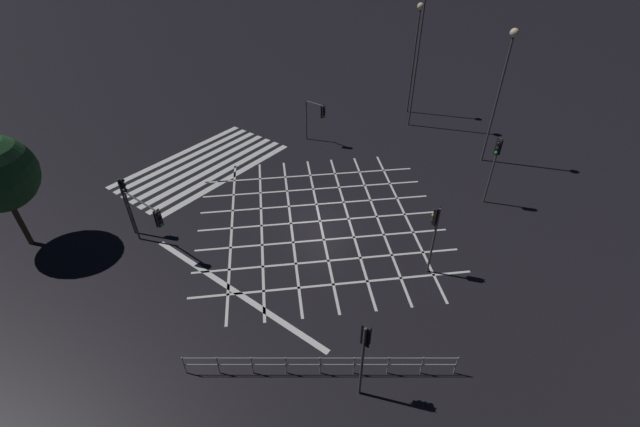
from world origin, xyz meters
The scene contains 12 objects.
ground_plane centered at (0.00, 0.00, 0.00)m, with size 200.00×200.00×0.00m, color black.
road_markings centered at (0.34, -6.00, 0.00)m, with size 17.61×22.38×0.01m.
traffic_light_se_cross centered at (7.54, -5.41, 2.49)m, with size 0.36×3.06×3.36m.
traffic_light_ne_main centered at (7.66, 7.91, 2.83)m, with size 0.39×0.36×3.96m.
traffic_light_median_north centered at (-0.03, 6.89, 2.88)m, with size 0.36×0.39×4.03m.
traffic_light_se_main centered at (7.28, -7.77, 2.61)m, with size 0.39×0.36×3.64m.
traffic_light_sw_cross centered at (-7.79, -6.34, 2.42)m, with size 0.36×1.90×3.33m.
traffic_light_nw_main centered at (-7.83, 7.00, 3.15)m, with size 0.39×0.36×4.43m.
street_lamp_east centered at (-15.05, -2.16, 7.52)m, with size 0.57×0.57×10.42m.
street_lamp_west centered at (-17.41, -3.56, 6.40)m, with size 0.54×0.54×8.94m.
street_lamp_far centered at (-13.02, 4.94, 6.54)m, with size 0.54×0.54×9.15m.
pedestrian_railing centered at (8.00, 6.16, 0.67)m, with size 6.71×8.70×1.05m.
Camera 1 is at (15.95, 12.29, 15.68)m, focal length 24.00 mm.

